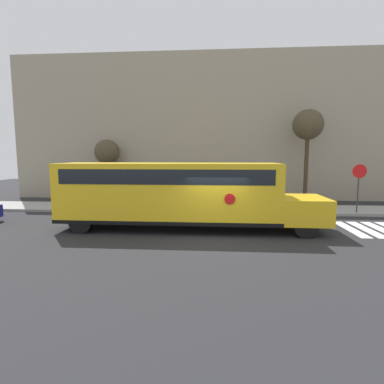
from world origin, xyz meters
TOP-DOWN VIEW (x-y plane):
  - ground_plane at (0.00, 0.00)m, footprint 60.00×60.00m
  - sidewalk_strip at (0.00, 6.50)m, footprint 44.00×3.00m
  - building_backdrop at (0.00, 13.00)m, footprint 32.00×4.00m
  - school_bus at (-1.78, 1.40)m, footprint 11.93×2.57m
  - stop_sign at (8.07, 5.47)m, footprint 0.78×0.10m
  - tree_near_sidewalk at (6.22, 9.18)m, footprint 2.06×2.06m
  - tree_far_sidewalk at (-8.22, 10.14)m, footprint 1.87×1.87m

SIDE VIEW (x-z plane):
  - ground_plane at x=0.00m, z-range 0.00..0.00m
  - sidewalk_strip at x=0.00m, z-range 0.00..0.15m
  - school_bus at x=-1.78m, z-range 0.23..3.28m
  - stop_sign at x=8.07m, z-range 0.51..3.42m
  - tree_far_sidewalk at x=-8.22m, z-range 1.28..5.87m
  - tree_near_sidewalk at x=6.22m, z-range 2.10..8.62m
  - building_backdrop at x=0.00m, z-range 0.00..11.15m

